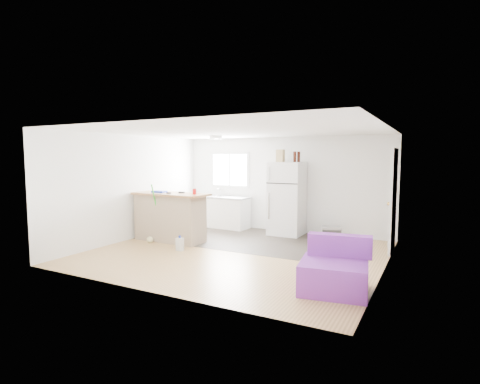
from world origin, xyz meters
name	(u,v)px	position (x,y,z in m)	size (l,w,h in m)	color
room	(237,193)	(0.00, 0.00, 1.20)	(5.51, 5.01, 2.41)	olive
vinyl_zone	(235,237)	(-0.73, 1.25, 0.00)	(4.05, 2.50, 0.00)	#2E2822
window	(230,170)	(-1.55, 2.49, 1.55)	(1.18, 0.06, 0.98)	white
interior_door	(393,201)	(2.72, 1.55, 1.02)	(0.11, 0.92, 2.10)	white
ceiling_fixture	(216,137)	(-1.20, 1.20, 2.36)	(0.30, 0.30, 0.07)	white
kitchen_cabinets	(217,211)	(-1.81, 2.21, 0.43)	(1.91, 0.69, 1.11)	white
peninsula	(170,217)	(-1.84, 0.23, 0.55)	(1.80, 0.73, 1.09)	tan
refrigerator	(287,199)	(0.26, 2.11, 0.89)	(0.79, 0.75, 1.78)	white
cooler	(332,234)	(1.41, 1.94, 0.17)	(0.50, 0.41, 0.33)	#2B2B2E
purple_seat	(335,271)	(2.24, -1.21, 0.28)	(1.04, 1.00, 0.76)	purple
cleaner_jug	(180,244)	(-1.10, -0.40, 0.14)	(0.15, 0.11, 0.31)	silver
mop	(152,232)	(-2.09, -0.10, 0.23)	(0.23, 0.37, 1.32)	green
red_cup	(194,191)	(-1.16, 0.23, 1.15)	(0.08, 0.08, 0.12)	red
blue_tray	(159,192)	(-2.12, 0.21, 1.11)	(0.30, 0.22, 0.04)	#132ABB
tool_a	(182,192)	(-1.58, 0.34, 1.11)	(0.14, 0.05, 0.03)	black
tool_b	(169,193)	(-1.76, 0.10, 1.11)	(0.10, 0.04, 0.03)	black
cardboard_box	(280,156)	(0.10, 2.06, 1.93)	(0.20, 0.10, 0.30)	tan
bottle_left	(295,157)	(0.48, 2.02, 1.90)	(0.07, 0.07, 0.25)	#331109
bottle_right	(299,157)	(0.54, 2.11, 1.90)	(0.07, 0.07, 0.25)	#331109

